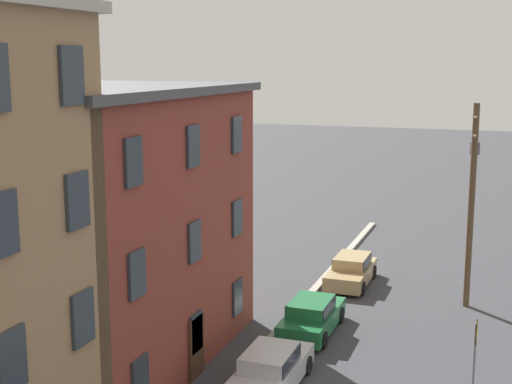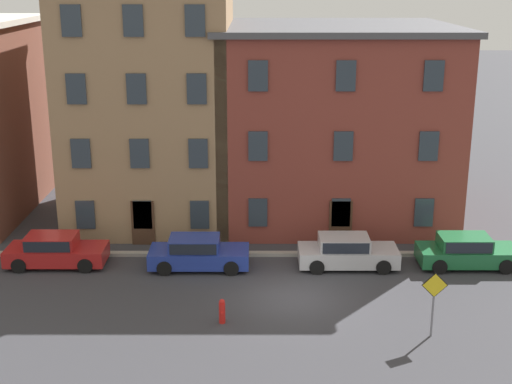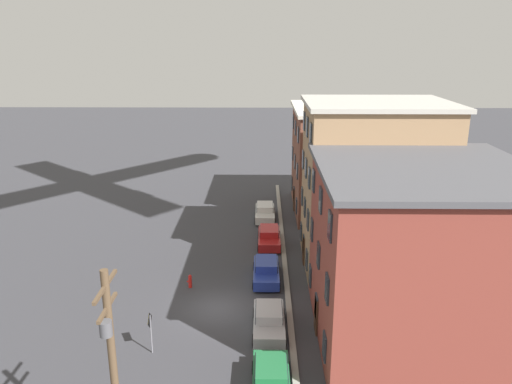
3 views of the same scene
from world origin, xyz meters
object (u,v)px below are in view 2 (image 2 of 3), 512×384
car_silver (347,251)px  car_green (467,250)px  car_blue (198,252)px  caution_sign (435,294)px  fire_hydrant (223,311)px  car_red (56,249)px

car_silver → car_green: same height
car_blue → caution_sign: (8.91, -6.32, 0.90)m
caution_sign → car_green: bearing=64.7°
car_green → fire_hydrant: bearing=-152.9°
car_red → car_green: 18.37m
car_silver → car_blue: bearing=-178.9°
car_red → fire_hydrant: bearing=-35.8°
car_blue → car_green: (11.97, 0.17, 0.00)m
car_blue → fire_hydrant: (1.33, -5.28, -0.27)m
car_silver → car_green: (5.35, 0.05, 0.00)m
car_green → caution_sign: bearing=-115.3°
car_red → caution_sign: bearing=-23.3°
car_blue → caution_sign: caution_sign is taller
car_red → car_silver: size_ratio=1.00×
car_blue → car_green: same height
car_silver → caution_sign: size_ratio=1.78×
car_red → fire_hydrant: car_red is taller
car_blue → caution_sign: bearing=-35.4°
car_silver → fire_hydrant: car_silver is taller
car_red → caution_sign: 16.69m
fire_hydrant → caution_sign: bearing=-7.8°
car_green → fire_hydrant: car_green is taller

